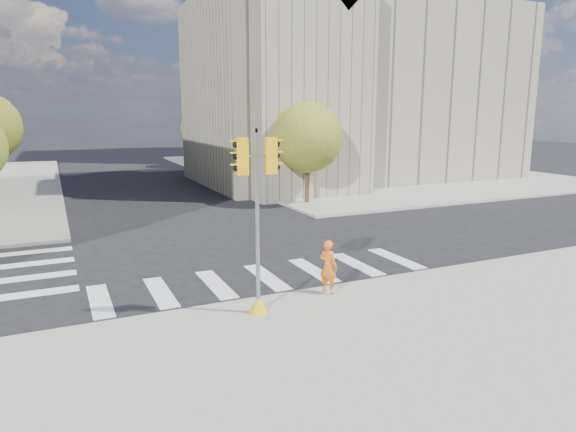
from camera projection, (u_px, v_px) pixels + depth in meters
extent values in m
plane|color=black|center=(249.00, 262.00, 19.40)|extent=(160.00, 160.00, 0.00)
cube|color=gray|center=(454.00, 411.00, 9.59)|extent=(30.00, 14.00, 0.15)
cube|color=gray|center=(347.00, 168.00, 50.72)|extent=(28.00, 40.00, 0.15)
cube|color=gray|center=(355.00, 94.00, 42.77)|extent=(26.00, 14.00, 14.00)
cube|color=gray|center=(294.00, 90.00, 35.04)|extent=(8.00, 8.00, 14.00)
cube|color=#9EA0A3|center=(296.00, 33.00, 62.81)|extent=(20.00, 18.00, 30.00)
cylinder|color=#382616|center=(307.00, 185.00, 31.13)|extent=(0.28, 0.28, 2.38)
sphere|color=#366A1E|center=(307.00, 138.00, 30.56)|extent=(4.20, 4.20, 4.20)
cylinder|color=#382616|center=(241.00, 166.00, 41.80)|extent=(0.28, 0.28, 2.52)
sphere|color=#366A1E|center=(240.00, 127.00, 41.19)|extent=(4.60, 4.60, 4.60)
cylinder|color=#382616|center=(201.00, 156.00, 52.51)|extent=(0.28, 0.28, 2.27)
sphere|color=#366A1E|center=(201.00, 129.00, 51.97)|extent=(4.00, 4.00, 4.00)
cylinder|color=black|center=(287.00, 133.00, 34.31)|extent=(0.12, 0.12, 8.00)
cube|color=black|center=(287.00, 72.00, 33.51)|extent=(0.35, 0.18, 0.22)
cylinder|color=black|center=(223.00, 128.00, 46.77)|extent=(0.12, 0.12, 8.00)
cube|color=black|center=(222.00, 82.00, 45.98)|extent=(0.35, 0.18, 0.22)
cone|color=#E0AE0B|center=(258.00, 304.00, 14.02)|extent=(0.56, 0.56, 0.50)
cylinder|color=gray|center=(258.00, 226.00, 13.58)|extent=(0.11, 0.11, 4.89)
cylinder|color=black|center=(256.00, 131.00, 13.09)|extent=(0.07, 0.07, 0.12)
cylinder|color=gray|center=(257.00, 156.00, 13.22)|extent=(0.90, 0.20, 0.06)
cube|color=#E0AE0B|center=(242.00, 156.00, 13.11)|extent=(0.33, 0.26, 0.95)
cube|color=#E0AE0B|center=(271.00, 156.00, 13.32)|extent=(0.33, 0.26, 0.95)
imported|color=orange|center=(328.00, 267.00, 15.46)|extent=(0.63, 0.72, 1.66)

